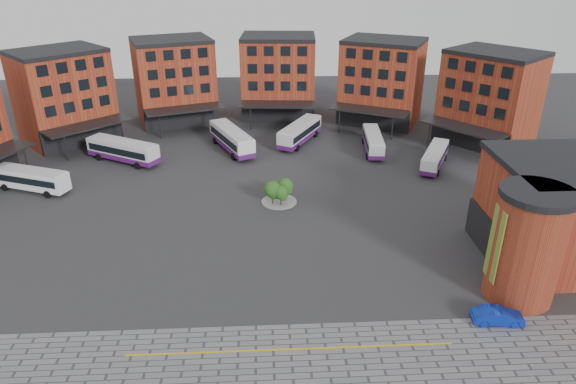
{
  "coord_description": "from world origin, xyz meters",
  "views": [
    {
      "loc": [
        0.16,
        -45.15,
        28.91
      ],
      "look_at": [
        2.84,
        6.51,
        4.0
      ],
      "focal_mm": 32.0,
      "sensor_mm": 36.0,
      "label": 1
    }
  ],
  "objects_px": {
    "tree_island": "(279,191)",
    "bus_e": "(373,142)",
    "bus_b": "(123,150)",
    "bus_f": "(435,157)",
    "bus_a": "(30,178)",
    "bus_d": "(300,132)",
    "blue_car": "(498,316)",
    "bus_c": "(232,139)"
  },
  "relations": [
    {
      "from": "blue_car",
      "to": "bus_b",
      "type": "bearing_deg",
      "value": 51.65
    },
    {
      "from": "tree_island",
      "to": "bus_a",
      "type": "relative_size",
      "value": 0.41
    },
    {
      "from": "bus_b",
      "to": "blue_car",
      "type": "distance_m",
      "value": 55.34
    },
    {
      "from": "bus_e",
      "to": "tree_island",
      "type": "bearing_deg",
      "value": -126.25
    },
    {
      "from": "bus_d",
      "to": "bus_e",
      "type": "bearing_deg",
      "value": 6.98
    },
    {
      "from": "bus_c",
      "to": "bus_d",
      "type": "height_order",
      "value": "bus_c"
    },
    {
      "from": "tree_island",
      "to": "bus_e",
      "type": "xyz_separation_m",
      "value": [
        15.15,
        17.15,
        -0.13
      ]
    },
    {
      "from": "tree_island",
      "to": "bus_a",
      "type": "distance_m",
      "value": 32.49
    },
    {
      "from": "bus_b",
      "to": "bus_d",
      "type": "xyz_separation_m",
      "value": [
        26.57,
        6.83,
        -0.02
      ]
    },
    {
      "from": "bus_d",
      "to": "blue_car",
      "type": "distance_m",
      "value": 46.97
    },
    {
      "from": "tree_island",
      "to": "bus_a",
      "type": "xyz_separation_m",
      "value": [
        -32.05,
        5.31,
        0.07
      ]
    },
    {
      "from": "blue_car",
      "to": "bus_c",
      "type": "bearing_deg",
      "value": 35.26
    },
    {
      "from": "tree_island",
      "to": "bus_f",
      "type": "relative_size",
      "value": 0.45
    },
    {
      "from": "bus_c",
      "to": "bus_f",
      "type": "relative_size",
      "value": 1.24
    },
    {
      "from": "bus_c",
      "to": "bus_d",
      "type": "distance_m",
      "value": 11.2
    },
    {
      "from": "bus_b",
      "to": "bus_d",
      "type": "bearing_deg",
      "value": -45.9
    },
    {
      "from": "bus_f",
      "to": "bus_c",
      "type": "bearing_deg",
      "value": -168.2
    },
    {
      "from": "bus_c",
      "to": "bus_e",
      "type": "xyz_separation_m",
      "value": [
        21.87,
        -1.57,
        -0.29
      ]
    },
    {
      "from": "bus_e",
      "to": "bus_f",
      "type": "relative_size",
      "value": 1.06
    },
    {
      "from": "bus_a",
      "to": "bus_b",
      "type": "bearing_deg",
      "value": -24.53
    },
    {
      "from": "bus_a",
      "to": "bus_c",
      "type": "height_order",
      "value": "bus_c"
    },
    {
      "from": "bus_c",
      "to": "blue_car",
      "type": "height_order",
      "value": "bus_c"
    },
    {
      "from": "tree_island",
      "to": "bus_c",
      "type": "bearing_deg",
      "value": 109.77
    },
    {
      "from": "bus_a",
      "to": "bus_c",
      "type": "xyz_separation_m",
      "value": [
        25.33,
        13.41,
        0.09
      ]
    },
    {
      "from": "bus_d",
      "to": "bus_f",
      "type": "height_order",
      "value": "bus_d"
    },
    {
      "from": "bus_d",
      "to": "tree_island",
      "type": "bearing_deg",
      "value": -71.96
    },
    {
      "from": "tree_island",
      "to": "bus_b",
      "type": "height_order",
      "value": "bus_b"
    },
    {
      "from": "bus_b",
      "to": "tree_island",
      "type": "bearing_deg",
      "value": -93.6
    },
    {
      "from": "tree_island",
      "to": "blue_car",
      "type": "bearing_deg",
      "value": -53.04
    },
    {
      "from": "bus_a",
      "to": "bus_f",
      "type": "relative_size",
      "value": 1.08
    },
    {
      "from": "bus_b",
      "to": "bus_f",
      "type": "height_order",
      "value": "bus_b"
    },
    {
      "from": "bus_a",
      "to": "bus_e",
      "type": "distance_m",
      "value": 48.66
    },
    {
      "from": "bus_b",
      "to": "bus_f",
      "type": "relative_size",
      "value": 1.16
    },
    {
      "from": "bus_c",
      "to": "bus_d",
      "type": "xyz_separation_m",
      "value": [
        10.83,
        2.86,
        -0.1
      ]
    },
    {
      "from": "bus_f",
      "to": "tree_island",
      "type": "bearing_deg",
      "value": -127.84
    },
    {
      "from": "bus_d",
      "to": "bus_e",
      "type": "xyz_separation_m",
      "value": [
        11.04,
        -4.42,
        -0.19
      ]
    },
    {
      "from": "bus_e",
      "to": "bus_a",
      "type": "bearing_deg",
      "value": -160.73
    },
    {
      "from": "tree_island",
      "to": "bus_c",
      "type": "distance_m",
      "value": 19.89
    },
    {
      "from": "bus_d",
      "to": "bus_f",
      "type": "bearing_deg",
      "value": -1.95
    },
    {
      "from": "tree_island",
      "to": "blue_car",
      "type": "xyz_separation_m",
      "value": [
        17.61,
        -23.4,
        -0.99
      ]
    },
    {
      "from": "bus_d",
      "to": "bus_f",
      "type": "relative_size",
      "value": 1.15
    },
    {
      "from": "tree_island",
      "to": "bus_b",
      "type": "distance_m",
      "value": 26.87
    }
  ]
}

